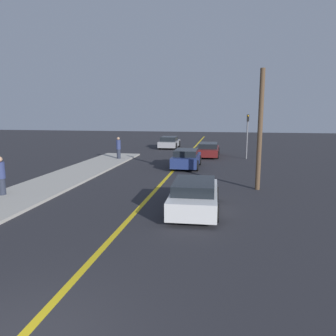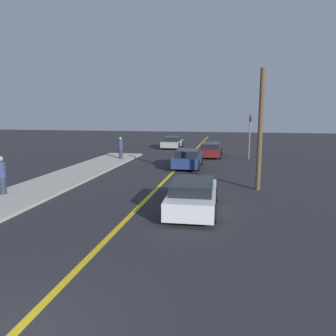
# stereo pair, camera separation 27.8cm
# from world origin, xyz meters

# --- Properties ---
(road_center_line) EXTENTS (0.20, 60.00, 0.01)m
(road_center_line) POSITION_xyz_m (0.00, 18.00, 0.00)
(road_center_line) COLOR gold
(road_center_line) RESTS_ON ground_plane
(sidewalk_left) EXTENTS (3.11, 24.44, 0.12)m
(sidewalk_left) POSITION_xyz_m (-5.82, 12.22, 0.06)
(sidewalk_left) COLOR #ADA89E
(sidewalk_left) RESTS_ON ground_plane
(car_near_right_lane) EXTENTS (2.03, 4.47, 1.24)m
(car_near_right_lane) POSITION_xyz_m (2.26, 8.42, 0.62)
(car_near_right_lane) COLOR silver
(car_near_right_lane) RESTS_ON ground_plane
(car_ahead_center) EXTENTS (1.90, 4.05, 1.29)m
(car_ahead_center) POSITION_xyz_m (0.72, 18.49, 0.64)
(car_ahead_center) COLOR navy
(car_ahead_center) RESTS_ON ground_plane
(car_far_distant) EXTENTS (1.90, 4.58, 1.20)m
(car_far_distant) POSITION_xyz_m (1.92, 24.72, 0.59)
(car_far_distant) COLOR maroon
(car_far_distant) RESTS_ON ground_plane
(car_parked_left_lot) EXTENTS (1.99, 4.12, 1.25)m
(car_parked_left_lot) POSITION_xyz_m (-2.63, 30.71, 0.62)
(car_parked_left_lot) COLOR #9E9EA3
(car_parked_left_lot) RESTS_ON ground_plane
(pedestrian_mid_group) EXTENTS (0.39, 0.39, 1.78)m
(pedestrian_mid_group) POSITION_xyz_m (-6.67, 8.89, 1.01)
(pedestrian_mid_group) COLOR #282D3D
(pedestrian_mid_group) RESTS_ON sidewalk_left
(pedestrian_far_standing) EXTENTS (0.36, 0.36, 1.75)m
(pedestrian_far_standing) POSITION_xyz_m (-5.16, 21.10, 1.00)
(pedestrian_far_standing) COLOR #282D3D
(pedestrian_far_standing) RESTS_ON sidewalk_left
(traffic_light) EXTENTS (0.18, 0.40, 3.68)m
(traffic_light) POSITION_xyz_m (5.14, 23.54, 2.28)
(traffic_light) COLOR slate
(traffic_light) RESTS_ON ground_plane
(utility_pole) EXTENTS (0.24, 0.24, 5.98)m
(utility_pole) POSITION_xyz_m (5.07, 12.56, 2.99)
(utility_pole) COLOR brown
(utility_pole) RESTS_ON ground_plane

